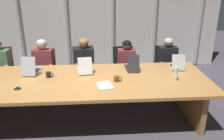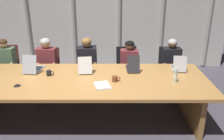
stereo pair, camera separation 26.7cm
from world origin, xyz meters
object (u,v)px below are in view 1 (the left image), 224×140
(water_bottle_secondary, at_px, (176,74))
(spiral_notepad, at_px, (105,86))
(coffee_mug_near, at_px, (49,75))
(office_chair_right_mid, at_px, (125,75))
(laptop_right_mid, at_px, (132,66))
(laptop_left_mid, at_px, (32,69))
(person_right_mid, at_px, (127,65))
(office_chair_left_end, at_px, (3,78))
(laptop_right_end, at_px, (177,65))
(laptop_center, at_px, (85,68))
(office_chair_center, at_px, (85,76))
(conference_mic_left_side, at_px, (17,88))
(office_chair_right_end, at_px, (165,74))
(coffee_mug_far, at_px, (117,79))
(person_right_end, at_px, (168,63))
(person_left_mid, at_px, (43,65))
(office_chair_left_mid, at_px, (45,77))
(person_center, at_px, (85,64))

(water_bottle_secondary, height_order, spiral_notepad, water_bottle_secondary)
(coffee_mug_near, bearing_deg, office_chair_right_mid, 35.66)
(laptop_right_mid, bearing_deg, laptop_left_mid, 89.43)
(person_right_mid, bearing_deg, office_chair_left_end, -88.44)
(laptop_right_end, relative_size, office_chair_left_end, 0.43)
(laptop_center, xyz_separation_m, laptop_right_mid, (0.85, 0.03, 0.00))
(office_chair_left_end, distance_m, office_chair_center, 1.69)
(conference_mic_left_side, bearing_deg, spiral_notepad, 0.08)
(laptop_right_mid, height_order, office_chair_right_end, laptop_right_mid)
(person_right_mid, distance_m, coffee_mug_far, 1.13)
(office_chair_left_end, xyz_separation_m, person_right_end, (3.44, -0.16, 0.30))
(office_chair_center, relative_size, coffee_mug_near, 7.59)
(office_chair_left_end, bearing_deg, office_chair_right_mid, 80.04)
(coffee_mug_near, xyz_separation_m, conference_mic_left_side, (-0.39, -0.41, -0.03))
(laptop_right_end, bearing_deg, water_bottle_secondary, 167.86)
(office_chair_center, bearing_deg, person_left_mid, -88.74)
(person_left_mid, relative_size, coffee_mug_near, 9.34)
(office_chair_left_mid, relative_size, spiral_notepad, 2.60)
(laptop_right_end, bearing_deg, person_right_end, 4.50)
(laptop_right_end, xyz_separation_m, office_chair_left_end, (-3.41, 0.72, -0.45))
(coffee_mug_far, bearing_deg, laptop_left_mid, 162.25)
(water_bottle_secondary, height_order, coffee_mug_near, water_bottle_secondary)
(person_center, bearing_deg, office_chair_center, -177.81)
(person_center, bearing_deg, laptop_left_mid, -57.27)
(office_chair_left_mid, xyz_separation_m, spiral_notepad, (1.21, -1.41, 0.42))
(laptop_right_end, relative_size, coffee_mug_near, 3.25)
(office_chair_right_end, distance_m, person_left_mid, 2.58)
(laptop_left_mid, height_order, person_right_end, person_right_end)
(office_chair_right_end, distance_m, coffee_mug_near, 2.53)
(laptop_center, height_order, office_chair_right_end, laptop_center)
(coffee_mug_far, bearing_deg, person_left_mid, 142.02)
(laptop_center, height_order, laptop_right_end, laptop_right_end)
(laptop_right_mid, distance_m, conference_mic_left_side, 1.94)
(laptop_right_mid, distance_m, person_right_mid, 0.61)
(laptop_right_mid, xyz_separation_m, coffee_mug_near, (-1.43, -0.26, -0.01))
(laptop_left_mid, distance_m, coffee_mug_far, 1.51)
(coffee_mug_near, bearing_deg, laptop_right_end, 7.11)
(person_right_end, bearing_deg, laptop_left_mid, -78.26)
(office_chair_right_end, bearing_deg, person_left_mid, -80.47)
(laptop_center, xyz_separation_m, spiral_notepad, (0.33, -0.65, -0.05))
(office_chair_right_end, relative_size, person_right_end, 0.80)
(laptop_right_end, xyz_separation_m, spiral_notepad, (-1.34, -0.69, -0.05))
(laptop_right_mid, distance_m, office_chair_left_end, 2.73)
(office_chair_left_end, distance_m, person_right_mid, 2.59)
(person_center, relative_size, conference_mic_left_side, 10.76)
(laptop_right_end, height_order, office_chair_left_end, laptop_right_end)
(laptop_right_mid, relative_size, coffee_mug_far, 3.14)
(office_chair_right_end, bearing_deg, laptop_right_mid, -42.64)
(water_bottle_secondary, bearing_deg, office_chair_right_end, 80.53)
(conference_mic_left_side, bearing_deg, person_right_mid, 34.87)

